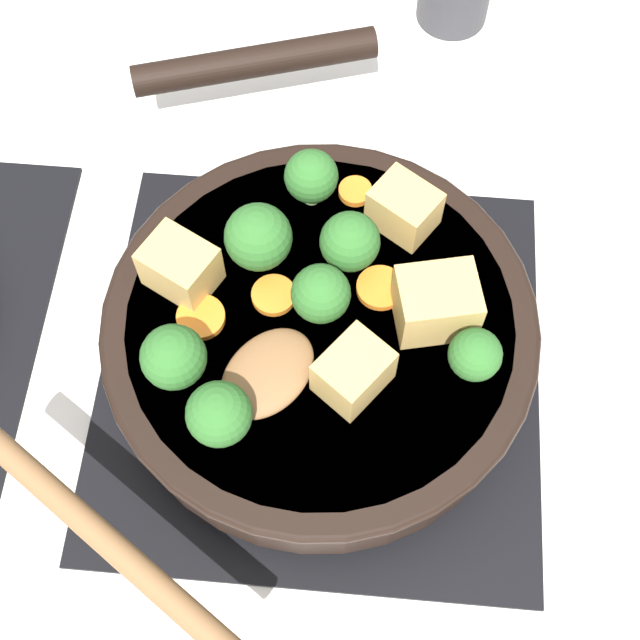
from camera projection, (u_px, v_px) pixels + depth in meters
The scene contains 19 objects.
ground_plane at pixel (320, 368), 0.64m from camera, with size 2.40×2.40×0.00m, color white.
front_burner_grate at pixel (320, 361), 0.63m from camera, with size 0.31×0.31×0.03m.
skillet_pan at pixel (319, 330), 0.59m from camera, with size 0.40×0.30×0.05m.
wooden_spoon at pixel (188, 460), 0.52m from camera, with size 0.22×0.20×0.02m.
tofu_cube_center_large at pixel (436, 303), 0.55m from camera, with size 0.05×0.04×0.04m, color tan.
tofu_cube_near_handle at pixel (180, 267), 0.57m from camera, with size 0.04×0.03×0.03m, color tan.
tofu_cube_east_chunk at pixel (353, 372), 0.53m from camera, with size 0.04×0.03×0.03m, color tan.
tofu_cube_west_chunk at pixel (404, 208), 0.59m from camera, with size 0.04×0.03×0.03m, color tan.
broccoli_floret_near_spoon at pixel (311, 177), 0.59m from camera, with size 0.04×0.04×0.04m.
broccoli_floret_center_top at pixel (258, 237), 0.56m from camera, with size 0.04×0.04×0.05m.
broccoli_floret_east_rim at pixel (323, 294), 0.55m from camera, with size 0.04×0.04×0.04m.
broccoli_floret_west_rim at pixel (350, 242), 0.56m from camera, with size 0.04×0.04×0.05m.
broccoli_floret_north_edge at pixel (174, 358), 0.53m from camera, with size 0.04×0.04×0.05m.
broccoli_floret_south_cluster at pixel (219, 414), 0.51m from camera, with size 0.04×0.04×0.05m.
broccoli_floret_mid_floret at pixel (475, 355), 0.53m from camera, with size 0.03×0.03×0.04m.
carrot_slice_orange_thin at pixel (274, 295), 0.57m from camera, with size 0.03×0.03×0.01m, color orange.
carrot_slice_near_center at pixel (355, 191), 0.61m from camera, with size 0.02×0.02×0.01m, color orange.
carrot_slice_edge_slice at pixel (201, 317), 0.57m from camera, with size 0.03×0.03×0.01m, color orange.
carrot_slice_under_broccoli at pixel (380, 288), 0.58m from camera, with size 0.03×0.03×0.01m, color orange.
Camera 1 is at (-0.25, -0.02, 0.59)m, focal length 50.00 mm.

